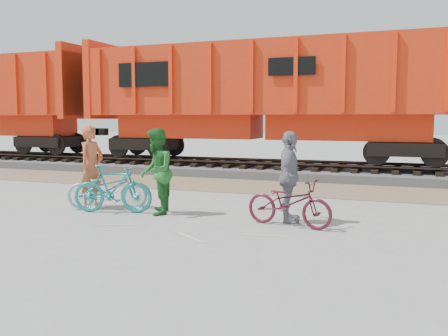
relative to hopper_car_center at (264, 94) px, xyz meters
The scene contains 11 objects.
ground 9.53m from the hopper_car_center, 84.46° to the right, with size 120.00×120.00×0.00m, color #9E9E99.
gravel_strip 4.69m from the hopper_car_center, 76.00° to the right, with size 120.00×3.00×0.02m, color #876F53.
ballast_bed 2.99m from the hopper_car_center, ahead, with size 120.00×4.00×0.30m, color slate.
track 2.68m from the hopper_car_center, ahead, with size 120.00×2.60×0.24m.
hopper_car_center is the anchor object (origin of this frame).
bicycle_blue 8.82m from the hopper_car_center, 98.93° to the right, with size 0.65×1.85×0.97m, color #7EBDD2.
bicycle_teal 9.06m from the hopper_car_center, 96.28° to the right, with size 0.51×1.80×1.08m, color teal.
bicycle_maroon 9.53m from the hopper_car_center, 70.42° to the right, with size 0.62×1.79×0.94m, color #501524.
person_solo 8.68m from the hopper_car_center, 102.38° to the right, with size 0.72×0.47×1.96m, color #C85E34.
person_man 8.71m from the hopper_car_center, 89.69° to the right, with size 0.92×0.72×1.90m, color #236B27.
person_woman 9.02m from the hopper_car_center, 70.16° to the right, with size 1.09×0.45×1.86m, color gray.
Camera 1 is at (4.48, -9.10, 2.11)m, focal length 40.00 mm.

